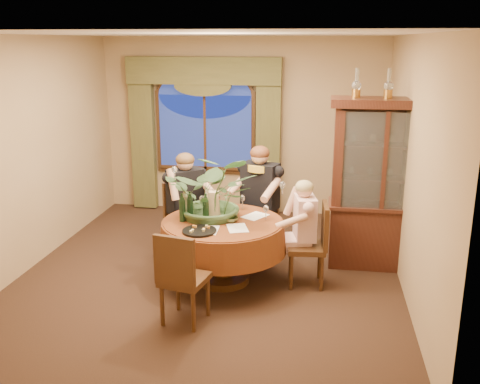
% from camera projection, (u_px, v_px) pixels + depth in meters
% --- Properties ---
extents(floor, '(5.00, 5.00, 0.00)m').
position_uv_depth(floor, '(212.00, 271.00, 6.56)').
color(floor, black).
rests_on(floor, ground).
extents(wall_back, '(4.50, 0.00, 4.50)m').
position_uv_depth(wall_back, '(243.00, 127.00, 8.56)').
color(wall_back, '#9D7E54').
rests_on(wall_back, ground).
extents(wall_right, '(0.00, 5.00, 5.00)m').
position_uv_depth(wall_right, '(411.00, 167.00, 5.84)').
color(wall_right, '#9D7E54').
rests_on(wall_right, ground).
extents(ceiling, '(5.00, 5.00, 0.00)m').
position_uv_depth(ceiling, '(208.00, 34.00, 5.80)').
color(ceiling, white).
rests_on(ceiling, wall_back).
extents(window, '(1.62, 0.10, 1.32)m').
position_uv_depth(window, '(205.00, 133.00, 8.61)').
color(window, navy).
rests_on(window, wall_back).
extents(arched_transom, '(1.60, 0.06, 0.44)m').
position_uv_depth(arched_transom, '(204.00, 83.00, 8.39)').
color(arched_transom, navy).
rests_on(arched_transom, wall_back).
extents(drapery_left, '(0.38, 0.14, 2.32)m').
position_uv_depth(drapery_left, '(143.00, 139.00, 8.75)').
color(drapery_left, '#494823').
rests_on(drapery_left, floor).
extents(drapery_right, '(0.38, 0.14, 2.32)m').
position_uv_depth(drapery_right, '(268.00, 142.00, 8.44)').
color(drapery_right, '#494823').
rests_on(drapery_right, floor).
extents(swag_valance, '(2.45, 0.16, 0.42)m').
position_uv_depth(swag_valance, '(203.00, 71.00, 8.26)').
color(swag_valance, '#494823').
rests_on(swag_valance, wall_back).
extents(dining_table, '(1.94, 1.94, 0.75)m').
position_uv_depth(dining_table, '(223.00, 251.00, 6.20)').
color(dining_table, maroon).
rests_on(dining_table, floor).
extents(china_cabinet, '(1.29, 0.51, 2.09)m').
position_uv_depth(china_cabinet, '(381.00, 185.00, 6.46)').
color(china_cabinet, black).
rests_on(china_cabinet, floor).
extents(oil_lamp_left, '(0.11, 0.11, 0.34)m').
position_uv_depth(oil_lamp_left, '(357.00, 83.00, 6.18)').
color(oil_lamp_left, '#A5722D').
rests_on(oil_lamp_left, china_cabinet).
extents(oil_lamp_center, '(0.11, 0.11, 0.34)m').
position_uv_depth(oil_lamp_center, '(389.00, 83.00, 6.13)').
color(oil_lamp_center, '#A5722D').
rests_on(oil_lamp_center, china_cabinet).
extents(oil_lamp_right, '(0.11, 0.11, 0.34)m').
position_uv_depth(oil_lamp_right, '(421.00, 84.00, 6.08)').
color(oil_lamp_right, '#A5722D').
rests_on(oil_lamp_right, china_cabinet).
extents(chair_right, '(0.45, 0.45, 0.96)m').
position_uv_depth(chair_right, '(306.00, 245.00, 6.10)').
color(chair_right, black).
rests_on(chair_right, floor).
extents(chair_back_right, '(0.51, 0.51, 0.96)m').
position_uv_depth(chair_back_right, '(258.00, 216.00, 7.12)').
color(chair_back_right, black).
rests_on(chair_back_right, floor).
extents(chair_back, '(0.59, 0.59, 0.96)m').
position_uv_depth(chair_back, '(186.00, 221.00, 6.92)').
color(chair_back, black).
rests_on(chair_back, floor).
extents(chair_front_left, '(0.50, 0.50, 0.96)m').
position_uv_depth(chair_front_left, '(185.00, 277.00, 5.28)').
color(chair_front_left, black).
rests_on(chair_front_left, floor).
extents(person_pink, '(0.48, 0.51, 1.22)m').
position_uv_depth(person_pink, '(304.00, 231.00, 6.18)').
color(person_pink, beige).
rests_on(person_pink, floor).
extents(person_back, '(0.67, 0.67, 1.38)m').
position_uv_depth(person_back, '(186.00, 205.00, 6.87)').
color(person_back, black).
rests_on(person_back, floor).
extents(person_scarf, '(0.65, 0.62, 1.46)m').
position_uv_depth(person_scarf, '(260.00, 200.00, 6.95)').
color(person_scarf, black).
rests_on(person_scarf, floor).
extents(stoneware_vase, '(0.17, 0.17, 0.31)m').
position_uv_depth(stoneware_vase, '(213.00, 204.00, 6.17)').
color(stoneware_vase, tan).
rests_on(stoneware_vase, dining_table).
extents(centerpiece_plant, '(1.04, 1.16, 0.90)m').
position_uv_depth(centerpiece_plant, '(214.00, 162.00, 6.07)').
color(centerpiece_plant, '#3C5E35').
rests_on(centerpiece_plant, dining_table).
extents(olive_bowl, '(0.17, 0.17, 0.05)m').
position_uv_depth(olive_bowl, '(231.00, 219.00, 6.05)').
color(olive_bowl, '#4E532A').
rests_on(olive_bowl, dining_table).
extents(cheese_platter, '(0.37, 0.37, 0.02)m').
position_uv_depth(cheese_platter, '(199.00, 231.00, 5.73)').
color(cheese_platter, black).
rests_on(cheese_platter, dining_table).
extents(wine_bottle_0, '(0.07, 0.07, 0.33)m').
position_uv_depth(wine_bottle_0, '(182.00, 207.00, 6.04)').
color(wine_bottle_0, black).
rests_on(wine_bottle_0, dining_table).
extents(wine_bottle_1, '(0.07, 0.07, 0.33)m').
position_uv_depth(wine_bottle_1, '(206.00, 208.00, 6.02)').
color(wine_bottle_1, black).
rests_on(wine_bottle_1, dining_table).
extents(wine_bottle_2, '(0.07, 0.07, 0.33)m').
position_uv_depth(wine_bottle_2, '(206.00, 204.00, 6.17)').
color(wine_bottle_2, tan).
rests_on(wine_bottle_2, dining_table).
extents(wine_bottle_3, '(0.07, 0.07, 0.33)m').
position_uv_depth(wine_bottle_3, '(190.00, 205.00, 6.10)').
color(wine_bottle_3, black).
rests_on(wine_bottle_3, dining_table).
extents(wine_bottle_4, '(0.07, 0.07, 0.33)m').
position_uv_depth(wine_bottle_4, '(185.00, 202.00, 6.23)').
color(wine_bottle_4, tan).
rests_on(wine_bottle_4, dining_table).
extents(tasting_paper_0, '(0.29, 0.35, 0.00)m').
position_uv_depth(tasting_paper_0, '(237.00, 228.00, 5.84)').
color(tasting_paper_0, white).
rests_on(tasting_paper_0, dining_table).
extents(tasting_paper_1, '(0.34, 0.37, 0.00)m').
position_uv_depth(tasting_paper_1, '(255.00, 216.00, 6.24)').
color(tasting_paper_1, white).
rests_on(tasting_paper_1, dining_table).
extents(tasting_paper_2, '(0.22, 0.31, 0.00)m').
position_uv_depth(tasting_paper_2, '(208.00, 230.00, 5.78)').
color(tasting_paper_2, white).
rests_on(tasting_paper_2, dining_table).
extents(wine_glass_person_pink, '(0.07, 0.07, 0.18)m').
position_uv_depth(wine_glass_person_pink, '(266.00, 213.00, 6.09)').
color(wine_glass_person_pink, silver).
rests_on(wine_glass_person_pink, dining_table).
extents(wine_glass_person_back, '(0.07, 0.07, 0.18)m').
position_uv_depth(wine_glass_person_back, '(202.00, 203.00, 6.47)').
color(wine_glass_person_back, silver).
rests_on(wine_glass_person_back, dining_table).
extents(wine_glass_person_scarf, '(0.07, 0.07, 0.18)m').
position_uv_depth(wine_glass_person_scarf, '(242.00, 202.00, 6.49)').
color(wine_glass_person_scarf, silver).
rests_on(wine_glass_person_scarf, dining_table).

